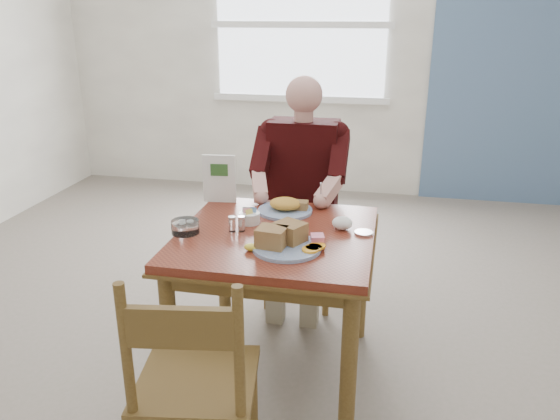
% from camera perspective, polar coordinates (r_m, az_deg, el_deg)
% --- Properties ---
extents(floor, '(6.00, 6.00, 0.00)m').
position_cam_1_polar(floor, '(2.91, -0.39, -16.15)').
color(floor, '#6E6759').
rests_on(floor, ground).
extents(wall_back, '(5.50, 0.00, 5.50)m').
position_cam_1_polar(wall_back, '(5.33, 6.63, 16.52)').
color(wall_back, white).
rests_on(wall_back, ground).
extents(accent_panel, '(1.60, 0.02, 2.80)m').
position_cam_1_polar(accent_panel, '(5.40, 24.37, 15.00)').
color(accent_panel, slate).
rests_on(accent_panel, ground).
extents(lemon_wedge, '(0.07, 0.06, 0.03)m').
position_cam_1_polar(lemon_wedge, '(2.35, -3.04, -3.90)').
color(lemon_wedge, yellow).
rests_on(lemon_wedge, table).
extents(napkin, '(0.10, 0.08, 0.06)m').
position_cam_1_polar(napkin, '(2.59, 6.53, -1.36)').
color(napkin, white).
rests_on(napkin, table).
extents(metal_dish, '(0.10, 0.10, 0.01)m').
position_cam_1_polar(metal_dish, '(2.55, 8.73, -2.37)').
color(metal_dish, silver).
rests_on(metal_dish, table).
extents(window, '(1.72, 0.04, 1.42)m').
position_cam_1_polar(window, '(5.34, 2.17, 18.79)').
color(window, white).
rests_on(window, wall_back).
extents(table, '(0.92, 0.92, 0.75)m').
position_cam_1_polar(table, '(2.59, -0.43, -4.66)').
color(table, maroon).
rests_on(table, ground).
extents(chair_far, '(0.42, 0.42, 0.95)m').
position_cam_1_polar(chair_far, '(3.37, 2.42, -1.57)').
color(chair_far, brown).
rests_on(chair_far, ground).
extents(chair_near, '(0.48, 0.48, 0.95)m').
position_cam_1_polar(chair_near, '(2.04, -8.92, -17.71)').
color(chair_near, brown).
rests_on(chair_near, ground).
extents(diner, '(0.53, 0.56, 1.39)m').
position_cam_1_polar(diner, '(3.18, 2.25, 3.43)').
color(diner, gray).
rests_on(diner, chair_far).
extents(near_plate, '(0.37, 0.37, 0.10)m').
position_cam_1_polar(near_plate, '(2.37, 0.56, -3.15)').
color(near_plate, white).
rests_on(near_plate, table).
extents(far_plate, '(0.28, 0.28, 0.08)m').
position_cam_1_polar(far_plate, '(2.79, 0.67, 0.34)').
color(far_plate, white).
rests_on(far_plate, table).
extents(caddy, '(0.12, 0.12, 0.08)m').
position_cam_1_polar(caddy, '(2.65, -3.21, -0.80)').
color(caddy, white).
rests_on(caddy, table).
extents(shakers, '(0.08, 0.05, 0.07)m').
position_cam_1_polar(shakers, '(2.55, -4.54, -1.44)').
color(shakers, white).
rests_on(shakers, table).
extents(creamer, '(0.16, 0.16, 0.06)m').
position_cam_1_polar(creamer, '(2.57, -9.88, -1.71)').
color(creamer, white).
rests_on(creamer, table).
extents(menu, '(0.18, 0.03, 0.26)m').
position_cam_1_polar(menu, '(2.93, -6.36, 3.29)').
color(menu, white).
rests_on(menu, table).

